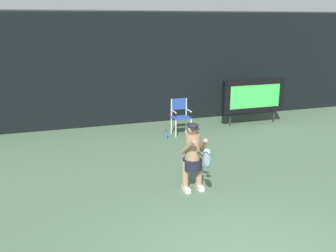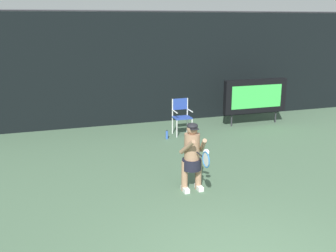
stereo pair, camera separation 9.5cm
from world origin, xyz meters
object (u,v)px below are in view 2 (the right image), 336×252
object	(u,v)px
umpire_chair	(181,114)
tennis_racket	(205,159)
water_bottle	(167,135)
tennis_player	(192,155)
scoreboard	(255,96)

from	to	relation	value
umpire_chair	tennis_racket	size ratio (longest dim) A/B	1.79
water_bottle	tennis_player	distance (m)	3.65
tennis_racket	scoreboard	bearing A→B (deg)	50.20
scoreboard	tennis_racket	size ratio (longest dim) A/B	3.65
scoreboard	umpire_chair	distance (m)	2.74
tennis_player	tennis_racket	size ratio (longest dim) A/B	2.34
tennis_player	scoreboard	bearing A→B (deg)	47.49
scoreboard	tennis_racket	bearing A→B (deg)	-128.52
scoreboard	water_bottle	bearing A→B (deg)	-168.06
water_bottle	tennis_player	xyz separation A→B (m)	(-0.62, -3.54, 0.63)
umpire_chair	water_bottle	distance (m)	0.82
scoreboard	umpire_chair	bearing A→B (deg)	-172.35
umpire_chair	tennis_player	world-z (taller)	tennis_player
umpire_chair	tennis_player	size ratio (longest dim) A/B	0.77
water_bottle	tennis_player	world-z (taller)	tennis_player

